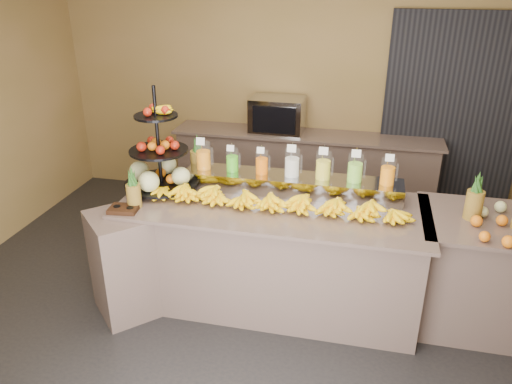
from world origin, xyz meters
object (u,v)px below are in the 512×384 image
(fruit_stand, at_px, (165,164))
(right_fruit_pile, at_px, (496,220))
(banana_heap, at_px, (273,198))
(pitcher_tray, at_px, (291,184))
(oven_warmer, at_px, (278,115))
(condiment_caddy, at_px, (124,209))

(fruit_stand, xyz_separation_m, right_fruit_pile, (2.64, -0.15, -0.16))
(banana_heap, bearing_deg, fruit_stand, 170.85)
(pitcher_tray, height_order, oven_warmer, oven_warmer)
(banana_heap, height_order, oven_warmer, oven_warmer)
(right_fruit_pile, bearing_deg, banana_heap, -179.64)
(pitcher_tray, distance_m, right_fruit_pile, 1.60)
(pitcher_tray, bearing_deg, fruit_stand, -170.78)
(condiment_caddy, height_order, right_fruit_pile, right_fruit_pile)
(banana_heap, xyz_separation_m, condiment_caddy, (-1.14, -0.33, -0.06))
(pitcher_tray, distance_m, condiment_caddy, 1.40)
(fruit_stand, distance_m, condiment_caddy, 0.55)
(condiment_caddy, xyz_separation_m, right_fruit_pile, (2.80, 0.34, 0.06))
(pitcher_tray, relative_size, banana_heap, 0.85)
(fruit_stand, bearing_deg, oven_warmer, 51.25)
(pitcher_tray, distance_m, oven_warmer, 1.73)
(right_fruit_pile, bearing_deg, pitcher_tray, 168.43)
(pitcher_tray, height_order, right_fruit_pile, right_fruit_pile)
(fruit_stand, bearing_deg, condiment_caddy, -128.46)
(pitcher_tray, height_order, fruit_stand, fruit_stand)
(banana_heap, xyz_separation_m, oven_warmer, (-0.34, 2.00, 0.12))
(pitcher_tray, xyz_separation_m, right_fruit_pile, (1.57, -0.32, -0.00))
(pitcher_tray, distance_m, banana_heap, 0.34)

